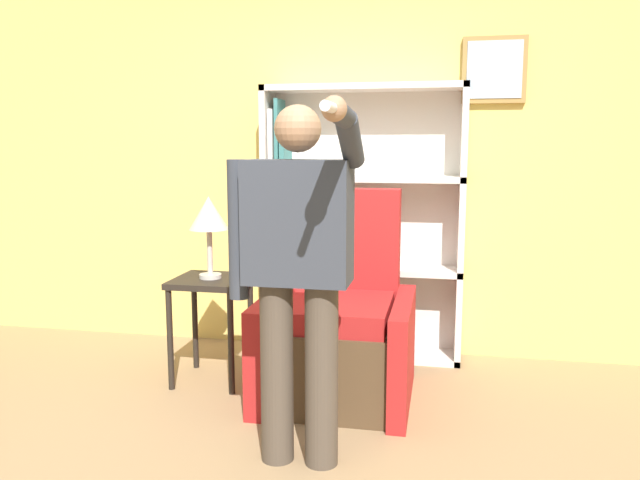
% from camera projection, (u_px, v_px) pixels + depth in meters
% --- Properties ---
extents(wall_back, '(8.00, 0.11, 2.80)m').
position_uv_depth(wall_back, '(340.00, 151.00, 4.33)').
color(wall_back, '#E0C160').
rests_on(wall_back, ground_plane).
extents(bookcase, '(1.34, 0.28, 1.83)m').
position_uv_depth(bookcase, '(346.00, 229.00, 4.25)').
color(bookcase, silver).
rests_on(bookcase, ground_plane).
extents(armchair, '(0.85, 0.84, 1.18)m').
position_uv_depth(armchair, '(339.00, 332.00, 3.61)').
color(armchair, '#4C3823').
rests_on(armchair, ground_plane).
extents(person_standing, '(0.61, 0.78, 1.61)m').
position_uv_depth(person_standing, '(298.00, 264.00, 2.72)').
color(person_standing, '#473D33').
rests_on(person_standing, ground_plane).
extents(side_table, '(0.43, 0.43, 0.65)m').
position_uv_depth(side_table, '(211.00, 297.00, 3.79)').
color(side_table, black).
rests_on(side_table, ground_plane).
extents(table_lamp, '(0.24, 0.24, 0.50)m').
position_uv_depth(table_lamp, '(209.00, 216.00, 3.72)').
color(table_lamp, '#B7B2A8').
rests_on(table_lamp, side_table).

